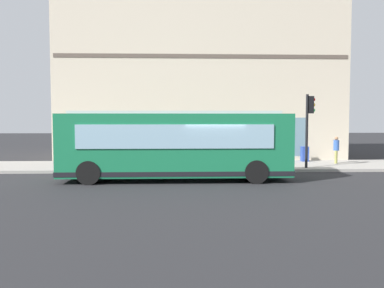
{
  "coord_description": "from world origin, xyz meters",
  "views": [
    {
      "loc": [
        -18.05,
        1.65,
        2.74
      ],
      "look_at": [
        1.52,
        0.87,
        1.53
      ],
      "focal_mm": 38.53,
      "sensor_mm": 36.0,
      "label": 1
    }
  ],
  "objects_px": {
    "traffic_light_near_corner": "(309,117)",
    "pedestrian_by_light_pole": "(336,148)",
    "newspaper_vending_box": "(305,154)",
    "city_bus_nearside": "(175,145)",
    "pedestrian_near_hydrant": "(206,146)",
    "pedestrian_walking_along_curb": "(82,145)",
    "fire_hydrant": "(198,156)"
  },
  "relations": [
    {
      "from": "fire_hydrant",
      "to": "pedestrian_near_hydrant",
      "type": "height_order",
      "value": "pedestrian_near_hydrant"
    },
    {
      "from": "pedestrian_near_hydrant",
      "to": "city_bus_nearside",
      "type": "bearing_deg",
      "value": 161.71
    },
    {
      "from": "traffic_light_near_corner",
      "to": "pedestrian_by_light_pole",
      "type": "xyz_separation_m",
      "value": [
        2.05,
        -2.28,
        -1.81
      ]
    },
    {
      "from": "fire_hydrant",
      "to": "pedestrian_walking_along_curb",
      "type": "distance_m",
      "value": 6.94
    },
    {
      "from": "pedestrian_walking_along_curb",
      "to": "pedestrian_near_hydrant",
      "type": "xyz_separation_m",
      "value": [
        -0.96,
        -7.3,
        0.01
      ]
    },
    {
      "from": "city_bus_nearside",
      "to": "pedestrian_by_light_pole",
      "type": "bearing_deg",
      "value": -61.22
    },
    {
      "from": "fire_hydrant",
      "to": "pedestrian_near_hydrant",
      "type": "xyz_separation_m",
      "value": [
        -1.09,
        -0.39,
        0.66
      ]
    },
    {
      "from": "traffic_light_near_corner",
      "to": "pedestrian_near_hydrant",
      "type": "bearing_deg",
      "value": 66.02
    },
    {
      "from": "pedestrian_by_light_pole",
      "to": "city_bus_nearside",
      "type": "bearing_deg",
      "value": 118.78
    },
    {
      "from": "traffic_light_near_corner",
      "to": "pedestrian_by_light_pole",
      "type": "bearing_deg",
      "value": -48.02
    },
    {
      "from": "traffic_light_near_corner",
      "to": "pedestrian_by_light_pole",
      "type": "relative_size",
      "value": 2.48
    },
    {
      "from": "city_bus_nearside",
      "to": "traffic_light_near_corner",
      "type": "xyz_separation_m",
      "value": [
        3.06,
        -7.02,
        1.29
      ]
    },
    {
      "from": "pedestrian_near_hydrant",
      "to": "newspaper_vending_box",
      "type": "relative_size",
      "value": 1.97
    },
    {
      "from": "pedestrian_by_light_pole",
      "to": "pedestrian_walking_along_curb",
      "type": "xyz_separation_m",
      "value": [
        1.24,
        14.82,
        0.13
      ]
    },
    {
      "from": "fire_hydrant",
      "to": "pedestrian_walking_along_curb",
      "type": "relative_size",
      "value": 0.42
    },
    {
      "from": "fire_hydrant",
      "to": "newspaper_vending_box",
      "type": "height_order",
      "value": "newspaper_vending_box"
    },
    {
      "from": "pedestrian_near_hydrant",
      "to": "pedestrian_by_light_pole",
      "type": "bearing_deg",
      "value": -92.13
    },
    {
      "from": "pedestrian_by_light_pole",
      "to": "pedestrian_walking_along_curb",
      "type": "relative_size",
      "value": 0.89
    },
    {
      "from": "pedestrian_by_light_pole",
      "to": "pedestrian_walking_along_curb",
      "type": "bearing_deg",
      "value": 85.2
    },
    {
      "from": "fire_hydrant",
      "to": "newspaper_vending_box",
      "type": "bearing_deg",
      "value": -91.28
    },
    {
      "from": "city_bus_nearside",
      "to": "traffic_light_near_corner",
      "type": "height_order",
      "value": "traffic_light_near_corner"
    },
    {
      "from": "pedestrian_by_light_pole",
      "to": "fire_hydrant",
      "type": "bearing_deg",
      "value": 80.16
    },
    {
      "from": "city_bus_nearside",
      "to": "pedestrian_near_hydrant",
      "type": "xyz_separation_m",
      "value": [
        5.39,
        -1.78,
        -0.38
      ]
    },
    {
      "from": "pedestrian_walking_along_curb",
      "to": "city_bus_nearside",
      "type": "bearing_deg",
      "value": -139.05
    },
    {
      "from": "pedestrian_near_hydrant",
      "to": "traffic_light_near_corner",
      "type": "bearing_deg",
      "value": -113.98
    },
    {
      "from": "fire_hydrant",
      "to": "pedestrian_near_hydrant",
      "type": "bearing_deg",
      "value": -160.37
    },
    {
      "from": "pedestrian_walking_along_curb",
      "to": "newspaper_vending_box",
      "type": "distance_m",
      "value": 13.38
    },
    {
      "from": "city_bus_nearside",
      "to": "pedestrian_walking_along_curb",
      "type": "relative_size",
      "value": 5.72
    },
    {
      "from": "traffic_light_near_corner",
      "to": "fire_hydrant",
      "type": "bearing_deg",
      "value": 58.7
    },
    {
      "from": "pedestrian_walking_along_curb",
      "to": "traffic_light_near_corner",
      "type": "bearing_deg",
      "value": -104.73
    },
    {
      "from": "pedestrian_by_light_pole",
      "to": "newspaper_vending_box",
      "type": "distance_m",
      "value": 1.95
    },
    {
      "from": "pedestrian_by_light_pole",
      "to": "newspaper_vending_box",
      "type": "bearing_deg",
      "value": 49.73
    }
  ]
}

